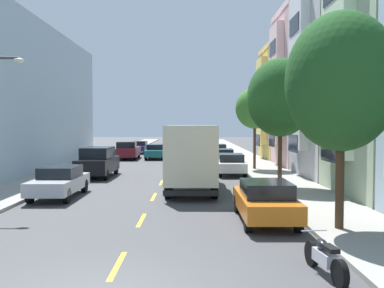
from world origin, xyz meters
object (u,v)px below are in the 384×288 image
at_px(parked_sedan_orange, 264,200).
at_px(delivery_box_truck, 191,153).
at_px(parked_pickup_burgundy, 126,151).
at_px(parked_motorcycle, 323,258).
at_px(parked_sedan_silver, 58,181).
at_px(street_tree_third, 253,108).
at_px(moving_teal_sedan, 154,151).
at_px(street_tree_nearest, 340,82).
at_px(parked_sedan_forest, 221,157).
at_px(street_tree_second, 279,98).
at_px(parked_wagon_charcoal, 210,144).
at_px(parked_sedan_sky, 216,151).
at_px(parked_suv_black, 96,162).
at_px(parked_sedan_navy, 138,147).
at_px(parked_sedan_white, 229,164).

bearing_deg(parked_sedan_orange, delivery_box_truck, 109.39).
relative_size(parked_pickup_burgundy, parked_motorcycle, 2.61).
bearing_deg(parked_sedan_orange, parked_sedan_silver, 149.56).
relative_size(street_tree_third, moving_teal_sedan, 1.32).
relative_size(street_tree_nearest, parked_pickup_burgundy, 1.26).
bearing_deg(parked_sedan_forest, parked_sedan_silver, -120.11).
bearing_deg(street_tree_second, parked_wagon_charcoal, 93.11).
relative_size(street_tree_second, street_tree_third, 1.13).
relative_size(delivery_box_truck, parked_sedan_silver, 1.75).
bearing_deg(parked_sedan_sky, parked_suv_black, -118.81).
xyz_separation_m(delivery_box_truck, parked_sedan_navy, (-6.18, 29.02, -1.15)).
bearing_deg(parked_pickup_burgundy, parked_sedan_sky, 6.46).
bearing_deg(street_tree_third, delivery_box_truck, -115.02).
bearing_deg(parked_pickup_burgundy, parked_sedan_white, -56.52).
xyz_separation_m(parked_sedan_white, parked_wagon_charcoal, (0.03, 30.00, 0.05)).
height_order(delivery_box_truck, moving_teal_sedan, delivery_box_truck).
height_order(street_tree_third, parked_suv_black, street_tree_third).
bearing_deg(parked_sedan_forest, street_tree_third, -53.17).
height_order(parked_sedan_forest, parked_wagon_charcoal, parked_wagon_charcoal).
bearing_deg(parked_motorcycle, street_tree_nearest, 67.34).
xyz_separation_m(parked_sedan_navy, parked_sedan_silver, (0.01, -31.12, 0.00)).
bearing_deg(parked_suv_black, parked_sedan_sky, 61.19).
relative_size(street_tree_third, parked_sedan_orange, 1.32).
distance_m(delivery_box_truck, parked_sedan_orange, 7.74).
height_order(parked_sedan_silver, parked_sedan_white, same).
distance_m(street_tree_third, parked_pickup_burgundy, 15.63).
height_order(street_tree_nearest, street_tree_third, street_tree_nearest).
height_order(parked_wagon_charcoal, moving_teal_sedan, parked_wagon_charcoal).
xyz_separation_m(parked_wagon_charcoal, parked_motorcycle, (0.33, -49.70, -0.39)).
xyz_separation_m(parked_suv_black, parked_motorcycle, (9.03, -18.49, -0.58)).
bearing_deg(street_tree_nearest, parked_sedan_white, 97.26).
distance_m(street_tree_third, parked_motorcycle, 23.01).
relative_size(parked_suv_black, parked_motorcycle, 2.35).
distance_m(street_tree_nearest, parked_sedan_forest, 21.96).
distance_m(parked_sedan_sky, parked_wagon_charcoal, 15.57).
bearing_deg(street_tree_second, parked_suv_black, 153.92).
xyz_separation_m(street_tree_second, parked_sedan_sky, (-2.07, 20.87, -4.04)).
distance_m(parked_sedan_forest, parked_wagon_charcoal, 24.25).
relative_size(street_tree_second, parked_sedan_navy, 1.47).
xyz_separation_m(delivery_box_truck, parked_sedan_sky, (2.53, 21.43, -1.15)).
height_order(parked_suv_black, moving_teal_sedan, parked_suv_black).
bearing_deg(parked_pickup_burgundy, parked_sedan_forest, -41.34).
relative_size(street_tree_third, delivery_box_truck, 0.76).
relative_size(parked_sedan_silver, parked_motorcycle, 2.20).
bearing_deg(moving_teal_sedan, parked_wagon_charcoal, 69.16).
xyz_separation_m(street_tree_third, parked_suv_black, (-10.68, -4.08, -3.58)).
relative_size(delivery_box_truck, parked_sedan_sky, 1.74).
bearing_deg(street_tree_second, street_tree_nearest, -90.00).
relative_size(parked_sedan_forest, moving_teal_sedan, 1.01).
xyz_separation_m(street_tree_second, delivery_box_truck, (-4.60, -0.56, -2.88)).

